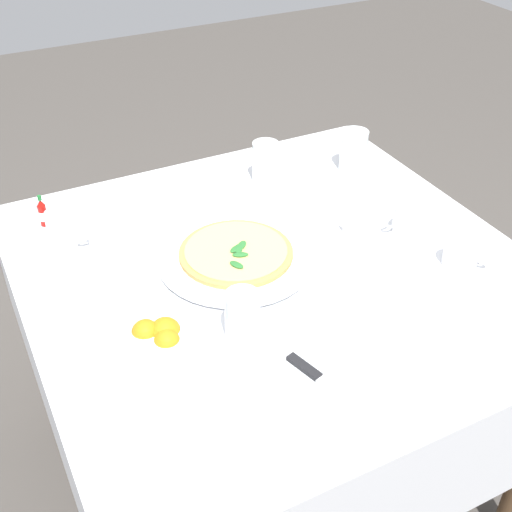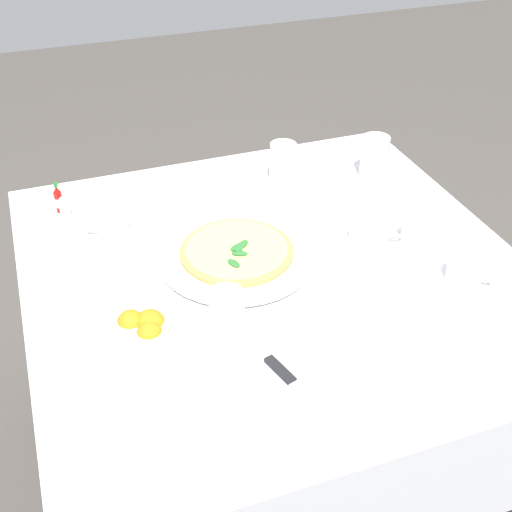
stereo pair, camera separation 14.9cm
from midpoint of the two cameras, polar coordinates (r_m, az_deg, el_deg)
ground_plane at (r=2.03m, az=3.52°, el=-17.96°), size 8.00×8.00×0.00m
dining_table at (r=1.58m, az=4.31°, el=-4.88°), size 1.10×1.10×0.74m
pizza_plate at (r=1.51m, az=1.17°, el=-0.07°), size 0.36×0.36×0.02m
pizza at (r=1.50m, az=1.18°, el=0.36°), size 0.26×0.26×0.02m
coffee_cup_far_right at (r=1.60m, az=-9.63°, el=2.51°), size 0.13×0.13×0.07m
coffee_cup_center_back at (r=1.62m, az=16.28°, el=1.96°), size 0.13×0.13×0.07m
coffee_cup_left_edge at (r=1.52m, az=20.18°, el=-1.37°), size 0.13×0.13×0.06m
water_glass_near_right at (r=1.80m, az=4.71°, el=7.65°), size 0.07×0.07×0.11m
water_glass_near_left at (r=1.86m, az=12.40°, el=8.04°), size 0.07×0.07×0.12m
water_glass_back_corner at (r=1.29m, az=0.83°, el=-5.39°), size 0.07×0.07×0.11m
napkin_folded at (r=1.21m, az=7.08°, el=-11.64°), size 0.25×0.19×0.02m
dinner_knife at (r=1.20m, az=7.22°, el=-11.27°), size 0.19×0.07×0.01m
citrus_bowl at (r=1.29m, az=-6.20°, el=-6.52°), size 0.15×0.15×0.07m
hot_sauce_bottle at (r=1.72m, az=-14.22°, el=4.63°), size 0.02×0.02×0.08m
salt_shaker at (r=1.70m, az=-13.71°, el=3.98°), size 0.03×0.03×0.06m
pepper_shaker at (r=1.75m, az=-14.62°, el=4.75°), size 0.03×0.03×0.06m
menu_card at (r=1.56m, az=11.84°, el=1.44°), size 0.09×0.02×0.06m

